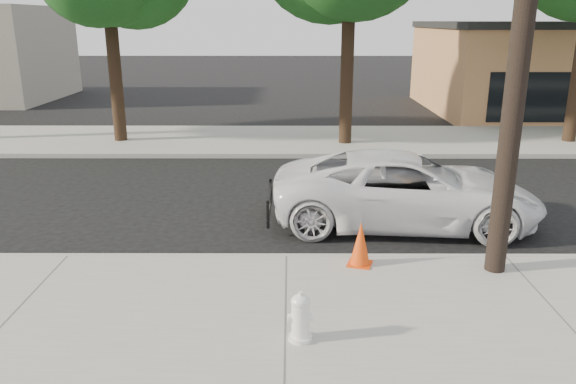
{
  "coord_description": "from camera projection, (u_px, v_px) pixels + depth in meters",
  "views": [
    {
      "loc": [
        0.06,
        -11.58,
        4.27
      ],
      "look_at": [
        0.03,
        -0.93,
        1.0
      ],
      "focal_mm": 35.0,
      "sensor_mm": 36.0,
      "label": 1
    }
  ],
  "objects": [
    {
      "name": "police_cruiser",
      "position": [
        406.0,
        189.0,
        12.04
      ],
      "size": [
        5.83,
        3.03,
        1.57
      ],
      "primitive_type": "imported",
      "rotation": [
        0.0,
        0.0,
        1.49
      ],
      "color": "white",
      "rests_on": "ground"
    },
    {
      "name": "traffic_cone",
      "position": [
        360.0,
        244.0,
        9.77
      ],
      "size": [
        0.51,
        0.51,
        0.79
      ],
      "rotation": [
        0.0,
        0.0,
        -0.3
      ],
      "color": "#E5420C",
      "rests_on": "near_sidewalk"
    },
    {
      "name": "curb_near",
      "position": [
        286.0,
        259.0,
        10.29
      ],
      "size": [
        90.0,
        0.12,
        0.16
      ],
      "primitive_type": "cube",
      "color": "#9E9B93",
      "rests_on": "ground"
    },
    {
      "name": "ground",
      "position": [
        287.0,
        223.0,
        12.32
      ],
      "size": [
        120.0,
        120.0,
        0.0
      ],
      "primitive_type": "plane",
      "color": "black",
      "rests_on": "ground"
    },
    {
      "name": "far_sidewalk",
      "position": [
        288.0,
        140.0,
        20.42
      ],
      "size": [
        90.0,
        5.0,
        0.15
      ],
      "primitive_type": "cube",
      "color": "gray",
      "rests_on": "ground"
    },
    {
      "name": "fire_hydrant",
      "position": [
        300.0,
        318.0,
        7.47
      ],
      "size": [
        0.35,
        0.32,
        0.66
      ],
      "rotation": [
        0.0,
        0.0,
        0.07
      ],
      "color": "white",
      "rests_on": "near_sidewalk"
    },
    {
      "name": "near_sidewalk",
      "position": [
        285.0,
        320.0,
        8.19
      ],
      "size": [
        90.0,
        4.4,
        0.15
      ],
      "primitive_type": "cube",
      "color": "gray",
      "rests_on": "ground"
    }
  ]
}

